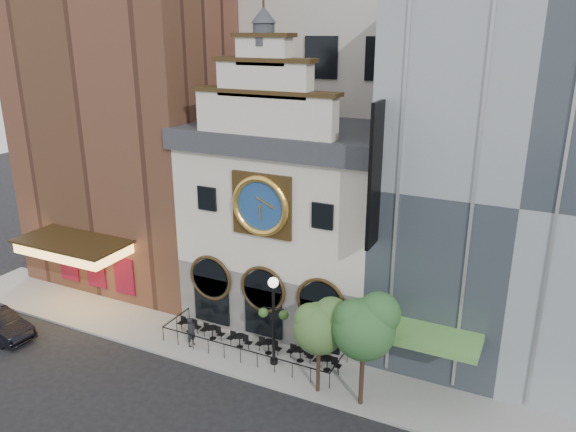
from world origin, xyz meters
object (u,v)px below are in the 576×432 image
(bistro_1, at_px, (212,332))
(lamppost, at_px, (273,311))
(bistro_5, at_px, (327,363))
(pedestrian, at_px, (191,332))
(bistro_3, at_px, (268,346))
(tree_left, at_px, (366,325))
(bistro_4, at_px, (300,354))
(bistro_2, at_px, (240,340))
(bistro_0, at_px, (189,325))
(tree_right, at_px, (320,324))

(bistro_1, distance_m, lamppost, 5.31)
(bistro_5, relative_size, pedestrian, 0.88)
(bistro_3, height_order, tree_left, tree_left)
(bistro_1, height_order, bistro_3, same)
(pedestrian, bearing_deg, bistro_4, -70.66)
(bistro_4, bearing_deg, bistro_1, -178.50)
(lamppost, bearing_deg, bistro_2, 154.12)
(pedestrian, bearing_deg, bistro_0, 48.17)
(bistro_1, relative_size, pedestrian, 0.88)
(bistro_3, distance_m, lamppost, 2.95)
(tree_left, bearing_deg, bistro_5, 144.89)
(bistro_0, distance_m, bistro_5, 9.09)
(bistro_0, distance_m, pedestrian, 1.68)
(bistro_0, bearing_deg, pedestrian, -49.46)
(bistro_2, height_order, lamppost, lamppost)
(bistro_3, relative_size, lamppost, 0.30)
(bistro_0, xyz_separation_m, bistro_5, (9.09, -0.09, 0.00))
(bistro_3, bearing_deg, pedestrian, -164.35)
(bistro_0, relative_size, bistro_2, 1.00)
(bistro_1, xyz_separation_m, lamppost, (4.48, -0.70, 2.76))
(bistro_2, bearing_deg, tree_left, -12.28)
(lamppost, bearing_deg, bistro_4, 22.15)
(tree_right, bearing_deg, bistro_4, 134.79)
(bistro_1, distance_m, tree_right, 8.58)
(bistro_0, relative_size, pedestrian, 0.88)
(bistro_5, relative_size, tree_right, 0.30)
(tree_left, height_order, tree_right, tree_left)
(bistro_1, distance_m, bistro_2, 1.93)
(bistro_5, bearing_deg, bistro_3, 178.61)
(bistro_4, bearing_deg, pedestrian, -168.30)
(bistro_4, relative_size, lamppost, 0.30)
(bistro_4, height_order, lamppost, lamppost)
(bistro_2, distance_m, lamppost, 3.80)
(bistro_0, distance_m, tree_right, 10.16)
(lamppost, bearing_deg, bistro_1, 158.41)
(bistro_2, xyz_separation_m, tree_right, (5.75, -1.75, 3.36))
(bistro_2, bearing_deg, bistro_3, 5.27)
(bistro_5, bearing_deg, tree_left, -35.11)
(bistro_1, bearing_deg, bistro_0, 177.91)
(bistro_2, xyz_separation_m, bistro_5, (5.45, 0.08, 0.00))
(bistro_2, distance_m, bistro_4, 3.77)
(bistro_3, distance_m, bistro_4, 1.96)
(bistro_0, bearing_deg, bistro_3, 0.03)
(lamppost, height_order, tree_right, tree_right)
(bistro_0, relative_size, bistro_1, 1.00)
(bistro_0, xyz_separation_m, bistro_4, (7.41, 0.09, 0.00))
(bistro_0, bearing_deg, lamppost, -6.97)
(bistro_1, bearing_deg, lamppost, -8.82)
(bistro_3, height_order, pedestrian, pedestrian)
(bistro_1, bearing_deg, bistro_2, -2.99)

